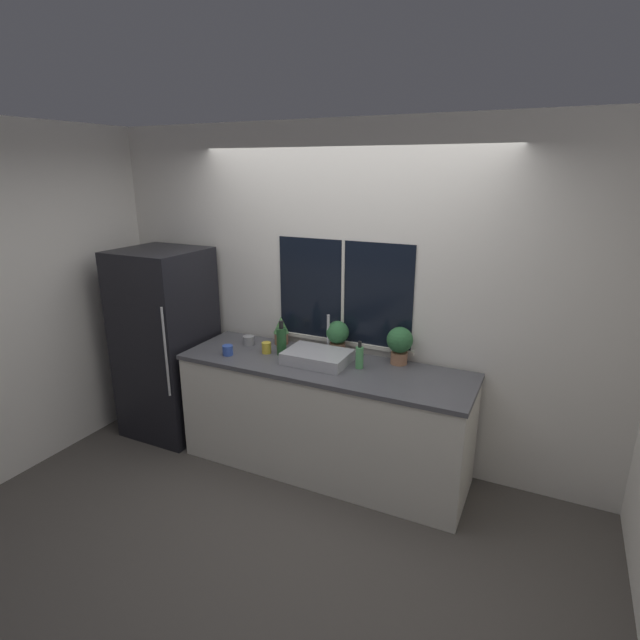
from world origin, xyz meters
name	(u,v)px	position (x,y,z in m)	size (l,w,h in m)	color
ground_plane	(305,489)	(0.00, 0.00, 0.00)	(14.00, 14.00, 0.00)	#4C4742
wall_back	(345,296)	(0.00, 0.74, 1.35)	(8.00, 0.09, 2.70)	silver
wall_left	(193,260)	(-2.18, 1.50, 1.35)	(0.06, 7.00, 2.70)	silver
counter	(323,417)	(0.00, 0.33, 0.45)	(2.29, 0.69, 0.90)	silver
refrigerator	(167,343)	(-1.55, 0.31, 0.84)	(0.70, 0.71, 1.68)	black
sink	(317,357)	(-0.06, 0.35, 0.95)	(0.49, 0.39, 0.33)	#ADADB2
potted_plant_left	(281,330)	(-0.52, 0.60, 1.03)	(0.13, 0.13, 0.24)	#9E6B4C
potted_plant_center	(337,335)	(0.00, 0.60, 1.06)	(0.18, 0.18, 0.27)	#9E6B4C
potted_plant_right	(400,343)	(0.52, 0.60, 1.07)	(0.20, 0.20, 0.29)	#9E6B4C
soap_bottle	(359,357)	(0.28, 0.38, 0.99)	(0.06, 0.06, 0.21)	#519E5B
bottle_tall	(282,341)	(-0.39, 0.38, 1.02)	(0.08, 0.08, 0.28)	#235128
mug_yellow	(266,348)	(-0.52, 0.35, 0.95)	(0.08, 0.08, 0.09)	gold
mug_blue	(228,350)	(-0.78, 0.18, 0.94)	(0.08, 0.08, 0.08)	#3351AD
mug_grey	(249,340)	(-0.76, 0.46, 0.94)	(0.10, 0.10, 0.08)	gray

